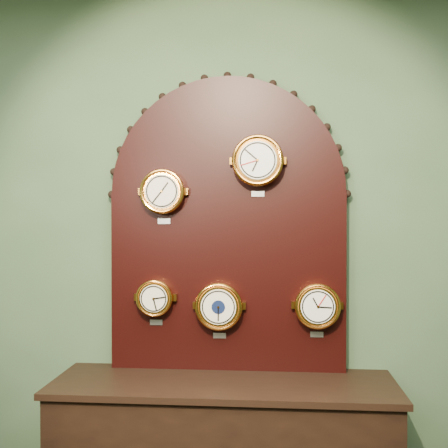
# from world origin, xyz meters

# --- Properties ---
(wall_back) EXTENTS (4.00, 0.00, 4.00)m
(wall_back) POSITION_xyz_m (0.00, 2.50, 1.40)
(wall_back) COLOR #3D573B
(wall_back) RESTS_ON ground
(display_board) EXTENTS (1.26, 0.06, 1.53)m
(display_board) POSITION_xyz_m (0.00, 2.45, 1.63)
(display_board) COLOR black
(display_board) RESTS_ON shop_counter
(roman_clock) EXTENTS (0.23, 0.08, 0.28)m
(roman_clock) POSITION_xyz_m (-0.32, 2.38, 1.74)
(roman_clock) COLOR orange
(roman_clock) RESTS_ON display_board
(arabic_clock) EXTENTS (0.26, 0.08, 0.31)m
(arabic_clock) POSITION_xyz_m (0.16, 2.38, 1.89)
(arabic_clock) COLOR orange
(arabic_clock) RESTS_ON display_board
(hygrometer) EXTENTS (0.19, 0.08, 0.24)m
(hygrometer) POSITION_xyz_m (-0.36, 2.38, 1.20)
(hygrometer) COLOR orange
(hygrometer) RESTS_ON display_board
(barometer) EXTENTS (0.24, 0.08, 0.29)m
(barometer) POSITION_xyz_m (-0.04, 2.38, 1.16)
(barometer) COLOR orange
(barometer) RESTS_ON display_board
(tide_clock) EXTENTS (0.23, 0.08, 0.28)m
(tide_clock) POSITION_xyz_m (0.45, 2.38, 1.17)
(tide_clock) COLOR orange
(tide_clock) RESTS_ON display_board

